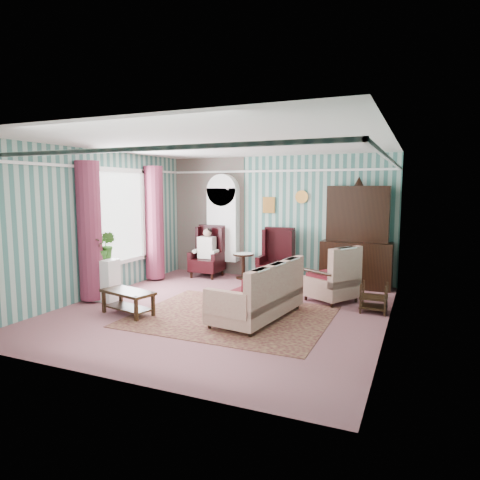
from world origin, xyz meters
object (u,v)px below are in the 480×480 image
at_px(round_side_table, 243,266).
at_px(dresser_hutch, 357,234).
at_px(seated_woman, 207,253).
at_px(sofa, 257,287).
at_px(wingback_left, 207,251).
at_px(plant_stand, 104,280).
at_px(wingback_right, 275,256).
at_px(coffee_table, 128,303).
at_px(floral_armchair, 331,276).
at_px(nest_table, 374,297).
at_px(bookcase, 223,230).

bearing_deg(round_side_table, dresser_hutch, 2.64).
bearing_deg(seated_woman, sofa, -48.89).
height_order(wingback_left, plant_stand, wingback_left).
distance_m(wingback_right, round_side_table, 0.92).
bearing_deg(plant_stand, coffee_table, -29.69).
relative_size(sofa, coffee_table, 1.99).
distance_m(sofa, floral_armchair, 1.81).
height_order(wingback_left, round_side_table, wingback_left).
xyz_separation_m(dresser_hutch, round_side_table, (-2.60, -0.12, -0.88)).
bearing_deg(dresser_hutch, seated_woman, -175.59).
distance_m(seated_woman, floral_armchair, 3.42).
height_order(round_side_table, nest_table, round_side_table).
distance_m(bookcase, floral_armchair, 3.40).
relative_size(seated_woman, coffee_table, 1.21).
distance_m(round_side_table, plant_stand, 3.36).
bearing_deg(plant_stand, dresser_hutch, 35.08).
relative_size(wingback_right, sofa, 0.65).
distance_m(sofa, coffee_table, 2.23).
bearing_deg(seated_woman, nest_table, -20.85).
distance_m(seated_woman, nest_table, 4.37).
height_order(wingback_left, wingback_right, same).
height_order(seated_woman, sofa, seated_woman).
relative_size(round_side_table, sofa, 0.31).
bearing_deg(plant_stand, sofa, 1.62).
xyz_separation_m(plant_stand, coffee_table, (1.03, -0.58, -0.19)).
bearing_deg(floral_armchair, sofa, -179.40).
xyz_separation_m(dresser_hutch, seated_woman, (-3.50, -0.27, -0.59)).
distance_m(bookcase, plant_stand, 3.39).
relative_size(wingback_right, coffee_table, 1.28).
distance_m(bookcase, seated_woman, 0.70).
distance_m(wingback_right, seated_woman, 1.75).
bearing_deg(bookcase, plant_stand, -108.49).
distance_m(wingback_left, round_side_table, 0.97).
bearing_deg(bookcase, nest_table, -26.92).
relative_size(wingback_right, plant_stand, 1.56).
xyz_separation_m(bookcase, sofa, (2.07, -3.05, -0.59)).
xyz_separation_m(wingback_left, wingback_right, (1.75, 0.00, 0.00)).
bearing_deg(wingback_right, wingback_left, 180.00).
xyz_separation_m(dresser_hutch, plant_stand, (-4.30, -3.02, -0.78)).
distance_m(wingback_left, sofa, 3.53).
distance_m(bookcase, nest_table, 4.37).
height_order(bookcase, dresser_hutch, dresser_hutch).
relative_size(bookcase, coffee_table, 2.30).
bearing_deg(wingback_right, floral_armchair, -36.45).
distance_m(wingback_left, plant_stand, 2.87).
bearing_deg(seated_woman, plant_stand, -106.22).
xyz_separation_m(dresser_hutch, wingback_right, (-1.75, -0.27, -0.55)).
bearing_deg(coffee_table, floral_armchair, 36.57).
bearing_deg(round_side_table, bookcase, 159.73).
relative_size(dresser_hutch, wingback_left, 1.89).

